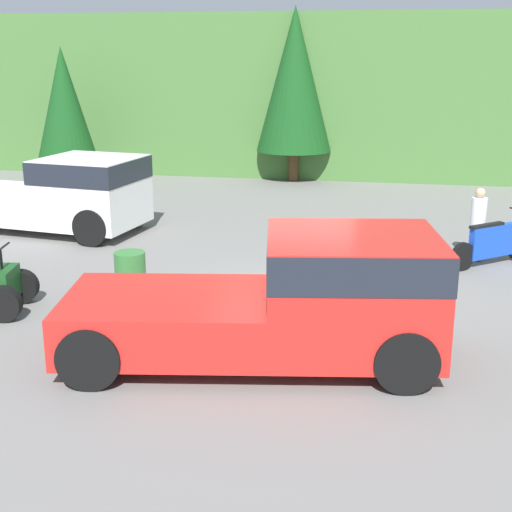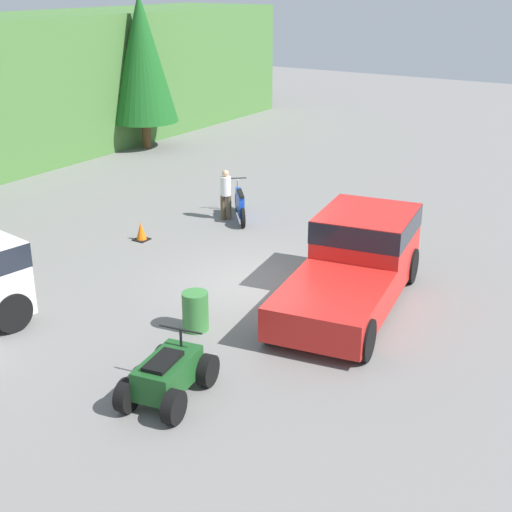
{
  "view_description": "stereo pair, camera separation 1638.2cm",
  "coord_description": "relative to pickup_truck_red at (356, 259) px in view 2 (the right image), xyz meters",
  "views": [
    {
      "loc": [
        1.79,
        -12.21,
        4.47
      ],
      "look_at": [
        -0.47,
        -0.21,
        0.95
      ],
      "focal_mm": 50.0,
      "sensor_mm": 36.0,
      "label": 1
    },
    {
      "loc": [
        -13.99,
        -8.85,
        7.28
      ],
      "look_at": [
        -0.47,
        -0.21,
        0.95
      ],
      "focal_mm": 50.0,
      "sensor_mm": 36.0,
      "label": 2
    }
  ],
  "objects": [
    {
      "name": "quad_atv",
      "position": [
        -5.85,
        1.01,
        -0.57
      ],
      "size": [
        2.13,
        1.49,
        1.17
      ],
      "rotation": [
        0.0,
        0.0,
        0.18
      ],
      "color": "black",
      "rests_on": "ground_plane"
    },
    {
      "name": "traffic_cone",
      "position": [
        0.31,
        7.05,
        -0.77
      ],
      "size": [
        0.42,
        0.42,
        0.55
      ],
      "color": "black",
      "rests_on": "ground_plane"
    },
    {
      "name": "dirt_bike",
      "position": [
        3.53,
        5.69,
        -0.55
      ],
      "size": [
        1.83,
        1.55,
        1.15
      ],
      "rotation": [
        0.0,
        0.0,
        0.69
      ],
      "color": "black",
      "rests_on": "ground_plane"
    },
    {
      "name": "pickup_truck_red",
      "position": [
        0.0,
        0.0,
        0.0
      ],
      "size": [
        5.75,
        3.08,
        1.94
      ],
      "rotation": [
        0.0,
        0.0,
        0.16
      ],
      "color": "red",
      "rests_on": "ground_plane"
    },
    {
      "name": "rider_person",
      "position": [
        3.24,
        6.04,
        -0.14
      ],
      "size": [
        0.44,
        0.44,
        1.62
      ],
      "rotation": [
        0.0,
        0.0,
        0.43
      ],
      "color": "brown",
      "rests_on": "ground_plane"
    },
    {
      "name": "steel_barrel",
      "position": [
        -3.39,
        2.24,
        -0.58
      ],
      "size": [
        0.58,
        0.58,
        0.88
      ],
      "color": "#387A38",
      "rests_on": "ground_plane"
    },
    {
      "name": "tree_mid_right",
      "position": [
        9.69,
        14.89,
        2.93
      ],
      "size": [
        2.95,
        2.95,
        6.71
      ],
      "color": "brown",
      "rests_on": "ground_plane"
    },
    {
      "name": "ground_plane",
      "position": [
        -0.53,
        2.41,
        -1.02
      ],
      "size": [
        80.0,
        80.0,
        0.0
      ],
      "primitive_type": "plane",
      "color": "slate"
    }
  ]
}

